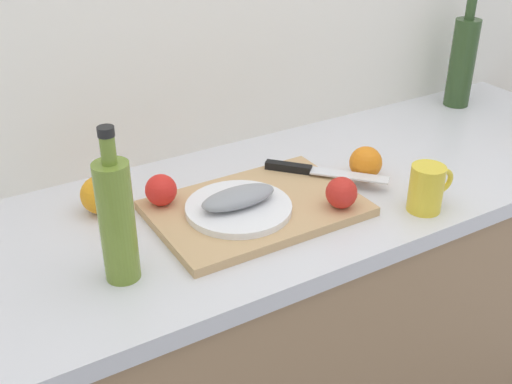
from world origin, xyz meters
TOP-DOWN VIEW (x-y plane):
  - back_wall at (0.00, 0.33)m, footprint 3.20×0.05m
  - kitchen_counter at (0.00, 0.00)m, footprint 2.00×0.60m
  - cutting_board at (-0.09, -0.04)m, footprint 0.44×0.30m
  - white_plate at (-0.14, -0.05)m, footprint 0.22×0.22m
  - fish_fillet at (-0.14, -0.05)m, footprint 0.17×0.07m
  - chef_knife at (0.09, 0.02)m, footprint 0.22×0.23m
  - tomato_0 at (0.06, -0.14)m, footprint 0.07×0.07m
  - tomato_1 at (-0.26, 0.06)m, footprint 0.07×0.07m
  - olive_oil_bottle at (-0.42, -0.11)m, footprint 0.06×0.06m
  - wine_bottle at (0.76, 0.20)m, footprint 0.07×0.07m
  - coffee_mug_0 at (0.23, -0.22)m, footprint 0.11×0.07m
  - orange_1 at (-0.37, 0.13)m, footprint 0.08×0.08m
  - orange_2 at (0.22, -0.04)m, footprint 0.08×0.08m

SIDE VIEW (x-z plane):
  - kitchen_counter at x=0.00m, z-range 0.00..0.90m
  - cutting_board at x=-0.09m, z-range 0.90..0.92m
  - white_plate at x=-0.14m, z-range 0.92..0.93m
  - chef_knife at x=0.09m, z-range 0.92..0.94m
  - orange_2 at x=0.22m, z-range 0.90..0.98m
  - orange_1 at x=-0.37m, z-range 0.90..0.98m
  - coffee_mug_0 at x=0.23m, z-range 0.90..1.00m
  - fish_fillet at x=-0.14m, z-range 0.94..0.97m
  - tomato_0 at x=0.06m, z-range 0.92..0.99m
  - tomato_1 at x=-0.26m, z-range 0.92..0.99m
  - olive_oil_bottle at x=-0.42m, z-range 0.87..1.17m
  - wine_bottle at x=0.76m, z-range 0.87..1.21m
  - back_wall at x=0.00m, z-range 0.00..2.50m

